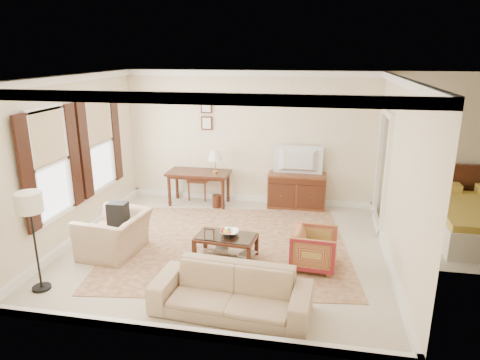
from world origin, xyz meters
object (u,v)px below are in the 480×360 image
(tv, at_px, (298,152))
(club_armchair, at_px, (114,227))
(sideboard, at_px, (297,191))
(striped_armchair, at_px, (314,247))
(coffee_table, at_px, (226,241))
(writing_desk, at_px, (199,177))
(sofa, at_px, (231,285))

(tv, bearing_deg, club_armchair, 44.01)
(sideboard, relative_size, striped_armchair, 1.75)
(coffee_table, bearing_deg, writing_desk, 115.05)
(coffee_table, distance_m, club_armchair, 1.88)
(sideboard, bearing_deg, sofa, -98.31)
(sideboard, xyz_separation_m, tv, (0.00, -0.02, 0.87))
(tv, height_order, sofa, tv)
(sideboard, relative_size, club_armchair, 1.14)
(striped_armchair, bearing_deg, sideboard, 12.94)
(coffee_table, bearing_deg, sofa, -75.03)
(tv, xyz_separation_m, club_armchair, (-2.86, -2.76, -0.78))
(sofa, bearing_deg, sideboard, 86.01)
(coffee_table, xyz_separation_m, club_armchair, (-1.87, -0.15, 0.16))
(tv, xyz_separation_m, striped_armchair, (0.43, -2.65, -0.90))
(striped_armchair, bearing_deg, coffee_table, 92.22)
(sideboard, xyz_separation_m, club_armchair, (-2.86, -2.78, 0.09))
(writing_desk, distance_m, tv, 2.23)
(writing_desk, distance_m, coffee_table, 2.74)
(tv, bearing_deg, coffee_table, 69.27)
(tv, distance_m, club_armchair, 4.05)
(club_armchair, bearing_deg, striped_armchair, 97.97)
(sofa, bearing_deg, writing_desk, 115.77)
(coffee_table, relative_size, sofa, 0.50)
(sideboard, relative_size, tv, 1.23)
(tv, relative_size, sofa, 0.49)
(tv, relative_size, striped_armchair, 1.42)
(writing_desk, bearing_deg, club_armchair, -105.43)
(coffee_table, bearing_deg, striped_armchair, -1.53)
(tv, height_order, club_armchair, tv)
(sideboard, relative_size, sofa, 0.60)
(writing_desk, xyz_separation_m, club_armchair, (-0.72, -2.61, -0.16))
(writing_desk, relative_size, sideboard, 1.11)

